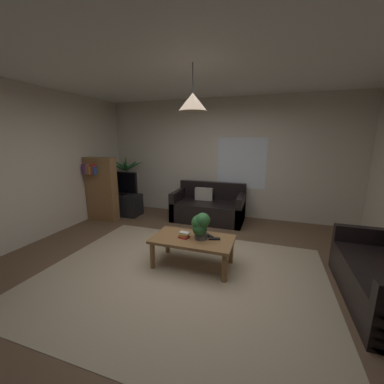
{
  "coord_description": "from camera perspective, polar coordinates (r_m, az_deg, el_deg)",
  "views": [
    {
      "loc": [
        1.05,
        -2.79,
        1.78
      ],
      "look_at": [
        0.0,
        0.3,
        1.05
      ],
      "focal_mm": 22.03,
      "sensor_mm": 36.0,
      "label": 1
    }
  ],
  "objects": [
    {
      "name": "book_on_table_1",
      "position": [
        3.38,
        -1.98,
        -10.31
      ],
      "size": [
        0.14,
        0.09,
        0.03
      ],
      "primitive_type": "cube",
      "rotation": [
        0.0,
        0.0,
        0.06
      ],
      "color": "gold",
      "rests_on": "coffee_table"
    },
    {
      "name": "tv_stand",
      "position": [
        5.93,
        -16.52,
        -2.89
      ],
      "size": [
        0.9,
        0.44,
        0.5
      ],
      "primitive_type": "cube",
      "color": "black",
      "rests_on": "ground"
    },
    {
      "name": "potted_palm_corner",
      "position": [
        6.29,
        -15.44,
        1.73
      ],
      "size": [
        0.95,
        0.85,
        1.43
      ],
      "color": "brown",
      "rests_on": "ground"
    },
    {
      "name": "book_on_table_2",
      "position": [
        3.37,
        -1.84,
        -9.89
      ],
      "size": [
        0.16,
        0.11,
        0.03
      ],
      "primitive_type": "cube",
      "rotation": [
        0.0,
        0.0,
        -0.18
      ],
      "color": "beige",
      "rests_on": "coffee_table"
    },
    {
      "name": "couch_under_window",
      "position": [
        5.3,
        4.0,
        -3.91
      ],
      "size": [
        1.55,
        0.82,
        0.82
      ],
      "color": "black",
      "rests_on": "ground"
    },
    {
      "name": "potted_plant_on_table",
      "position": [
        3.28,
        2.1,
        -7.94
      ],
      "size": [
        0.26,
        0.24,
        0.38
      ],
      "color": "#4C4C51",
      "rests_on": "coffee_table"
    },
    {
      "name": "tv",
      "position": [
        5.79,
        -16.97,
        2.13
      ],
      "size": [
        0.88,
        0.16,
        0.55
      ],
      "color": "black",
      "rests_on": "tv_stand"
    },
    {
      "name": "ceiling",
      "position": [
        3.12,
        -2.04,
        29.69
      ],
      "size": [
        5.7,
        5.2,
        0.02
      ],
      "primitive_type": "cube",
      "color": "white"
    },
    {
      "name": "remote_on_table_0",
      "position": [
        3.34,
        5.41,
        -11.21
      ],
      "size": [
        0.17,
        0.1,
        0.02
      ],
      "primitive_type": "cube",
      "rotation": [
        0.0,
        0.0,
        1.9
      ],
      "color": "black",
      "rests_on": "coffee_table"
    },
    {
      "name": "window_pane",
      "position": [
        5.45,
        11.85,
        6.84
      ],
      "size": [
        1.09,
        0.01,
        1.13
      ],
      "primitive_type": "cube",
      "color": "white"
    },
    {
      "name": "bookshelf_corner",
      "position": [
        5.57,
        -21.12,
        0.76
      ],
      "size": [
        0.7,
        0.31,
        1.4
      ],
      "color": "olive",
      "rests_on": "ground"
    },
    {
      "name": "remote_on_table_1",
      "position": [
        3.43,
        4.14,
        -10.51
      ],
      "size": [
        0.16,
        0.14,
        0.02
      ],
      "primitive_type": "cube",
      "rotation": [
        0.0,
        0.0,
        4.03
      ],
      "color": "black",
      "rests_on": "coffee_table"
    },
    {
      "name": "pendant_lamp",
      "position": [
        3.13,
        0.18,
        20.96
      ],
      "size": [
        0.36,
        0.36,
        0.56
      ],
      "color": "black"
    },
    {
      "name": "floor",
      "position": [
        3.48,
        -1.67,
        -18.38
      ],
      "size": [
        5.7,
        5.2,
        0.02
      ],
      "primitive_type": "cube",
      "color": "brown",
      "rests_on": "ground"
    },
    {
      "name": "wall_back",
      "position": [
        5.54,
        7.84,
        7.97
      ],
      "size": [
        5.82,
        0.06,
        2.69
      ],
      "primitive_type": "cube",
      "color": "beige",
      "rests_on": "ground"
    },
    {
      "name": "book_on_table_0",
      "position": [
        3.38,
        -1.93,
        -10.82
      ],
      "size": [
        0.16,
        0.14,
        0.03
      ],
      "primitive_type": "cube",
      "rotation": [
        0.0,
        0.0,
        -0.26
      ],
      "color": "#B22D2D",
      "rests_on": "coffee_table"
    },
    {
      "name": "wall_left",
      "position": [
        4.84,
        -35.9,
        5.05
      ],
      "size": [
        0.06,
        5.2,
        2.69
      ],
      "primitive_type": "cube",
      "color": "beige",
      "rests_on": "ground"
    },
    {
      "name": "rug",
      "position": [
        3.31,
        -2.95,
        -19.85
      ],
      "size": [
        3.71,
        2.86,
        0.01
      ],
      "primitive_type": "cube",
      "color": "tan",
      "rests_on": "ground"
    },
    {
      "name": "coffee_table",
      "position": [
        3.4,
        0.16,
        -12.05
      ],
      "size": [
        1.14,
        0.62,
        0.42
      ],
      "color": "olive",
      "rests_on": "ground"
    }
  ]
}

